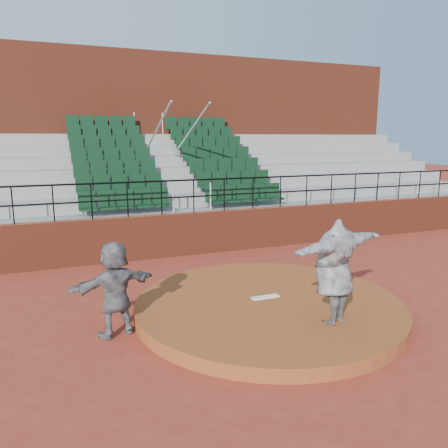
{
  "coord_description": "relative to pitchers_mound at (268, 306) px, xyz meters",
  "views": [
    {
      "loc": [
        -4.02,
        -7.61,
        3.55
      ],
      "look_at": [
        0.0,
        2.5,
        1.4
      ],
      "focal_mm": 35.0,
      "sensor_mm": 36.0,
      "label": 1
    }
  ],
  "objects": [
    {
      "name": "pitcher",
      "position": [
        0.57,
        -1.4,
        1.08
      ],
      "size": [
        2.44,
        1.29,
        1.92
      ],
      "primitive_type": "imported",
      "rotation": [
        0.0,
        0.0,
        3.43
      ],
      "color": "black",
      "rests_on": "pitchers_mound"
    },
    {
      "name": "seating_deck",
      "position": [
        0.0,
        8.65,
        1.31
      ],
      "size": [
        24.0,
        5.97,
        4.63
      ],
      "color": "gray",
      "rests_on": "ground"
    },
    {
      "name": "pitching_rubber",
      "position": [
        0.0,
        0.15,
        0.14
      ],
      "size": [
        0.6,
        0.15,
        0.03
      ],
      "primitive_type": "cube",
      "color": "white",
      "rests_on": "pitchers_mound"
    },
    {
      "name": "ground",
      "position": [
        0.0,
        0.0,
        -0.12
      ],
      "size": [
        90.0,
        90.0,
        0.0
      ],
      "primitive_type": "plane",
      "color": "maroon",
      "rests_on": "ground"
    },
    {
      "name": "pitchers_mound",
      "position": [
        0.0,
        0.0,
        0.0
      ],
      "size": [
        5.5,
        5.5,
        0.25
      ],
      "primitive_type": "cylinder",
      "color": "brown",
      "rests_on": "ground"
    },
    {
      "name": "press_box_facade",
      "position": [
        0.0,
        12.6,
        3.43
      ],
      "size": [
        24.0,
        3.0,
        7.1
      ],
      "primitive_type": "cube",
      "color": "maroon",
      "rests_on": "ground"
    },
    {
      "name": "wall_railing",
      "position": [
        0.0,
        5.0,
        1.9
      ],
      "size": [
        24.04,
        0.05,
        1.03
      ],
      "color": "black",
      "rests_on": "boundary_wall"
    },
    {
      "name": "fielder",
      "position": [
        -3.08,
        0.08,
        0.76
      ],
      "size": [
        1.71,
        0.93,
        1.76
      ],
      "primitive_type": "imported",
      "rotation": [
        0.0,
        0.0,
        3.41
      ],
      "color": "black",
      "rests_on": "ground"
    },
    {
      "name": "boundary_wall",
      "position": [
        0.0,
        5.0,
        0.53
      ],
      "size": [
        24.0,
        0.3,
        1.3
      ],
      "primitive_type": "cube",
      "color": "maroon",
      "rests_on": "ground"
    }
  ]
}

